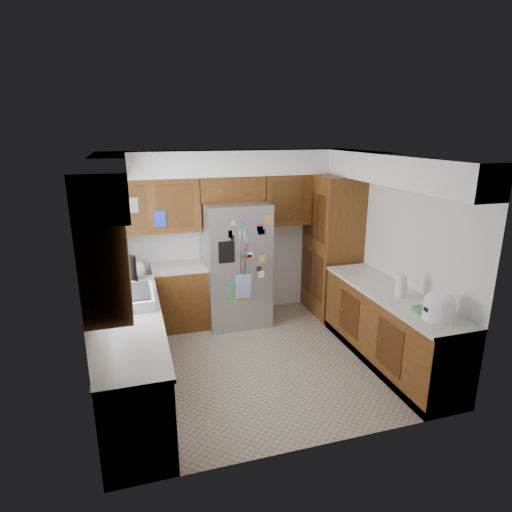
# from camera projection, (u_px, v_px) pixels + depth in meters

# --- Properties ---
(floor) EXTENTS (3.60, 3.60, 0.00)m
(floor) POSITION_uv_depth(u_px,v_px,m) (260.00, 360.00, 5.36)
(floor) COLOR tan
(floor) RESTS_ON ground
(room_shell) EXTENTS (3.64, 3.24, 2.52)m
(room_shell) POSITION_uv_depth(u_px,v_px,m) (243.00, 212.00, 5.15)
(room_shell) COLOR silver
(room_shell) RESTS_ON ground
(left_counter_run) EXTENTS (1.36, 3.20, 0.92)m
(left_counter_run) POSITION_uv_depth(u_px,v_px,m) (146.00, 343.00, 4.89)
(left_counter_run) COLOR #472D0D
(left_counter_run) RESTS_ON ground
(right_counter_run) EXTENTS (0.63, 2.25, 0.92)m
(right_counter_run) POSITION_uv_depth(u_px,v_px,m) (389.00, 330.00, 5.22)
(right_counter_run) COLOR #472D0D
(right_counter_run) RESTS_ON ground
(pantry) EXTENTS (0.60, 0.90, 2.15)m
(pantry) POSITION_uv_depth(u_px,v_px,m) (332.00, 246.00, 6.53)
(pantry) COLOR #472D0D
(pantry) RESTS_ON ground
(fridge) EXTENTS (0.90, 0.79, 1.80)m
(fridge) POSITION_uv_depth(u_px,v_px,m) (236.00, 264.00, 6.21)
(fridge) COLOR #9C9BA0
(fridge) RESTS_ON ground
(bridge_cabinet) EXTENTS (0.96, 0.34, 0.35)m
(bridge_cabinet) POSITION_uv_depth(u_px,v_px,m) (231.00, 188.00, 6.11)
(bridge_cabinet) COLOR #472D0D
(bridge_cabinet) RESTS_ON fridge
(fridge_top_items) EXTENTS (0.78, 0.31, 0.26)m
(fridge_top_items) POSITION_uv_depth(u_px,v_px,m) (233.00, 167.00, 5.99)
(fridge_top_items) COLOR blue
(fridge_top_items) RESTS_ON bridge_cabinet
(sink_assembly) EXTENTS (0.52, 0.70, 0.37)m
(sink_assembly) POSITION_uv_depth(u_px,v_px,m) (130.00, 297.00, 4.75)
(sink_assembly) COLOR white
(sink_assembly) RESTS_ON left_counter_run
(left_counter_clutter) EXTENTS (0.36, 0.78, 0.38)m
(left_counter_clutter) POSITION_uv_depth(u_px,v_px,m) (131.00, 271.00, 5.42)
(left_counter_clutter) COLOR black
(left_counter_clutter) RESTS_ON left_counter_run
(rice_cooker) EXTENTS (0.32, 0.31, 0.28)m
(rice_cooker) POSITION_uv_depth(u_px,v_px,m) (439.00, 306.00, 4.32)
(rice_cooker) COLOR white
(rice_cooker) RESTS_ON right_counter_run
(paper_towel) EXTENTS (0.12, 0.12, 0.27)m
(paper_towel) POSITION_uv_depth(u_px,v_px,m) (401.00, 286.00, 4.90)
(paper_towel) COLOR white
(paper_towel) RESTS_ON right_counter_run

